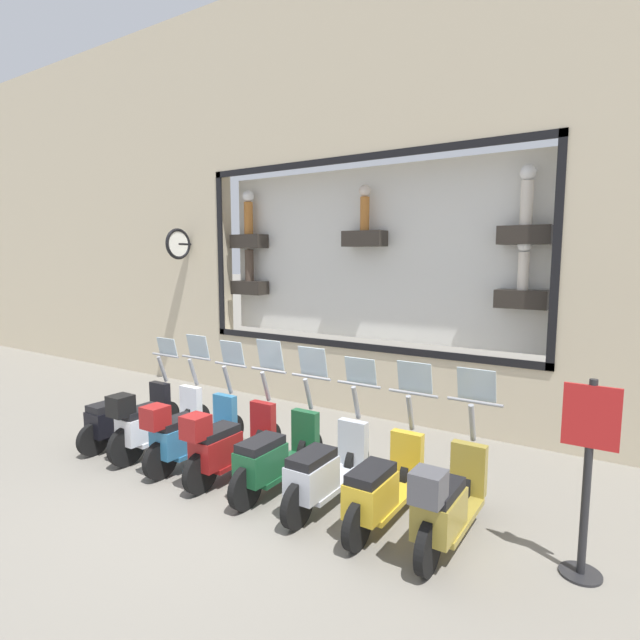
% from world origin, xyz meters
% --- Properties ---
extents(ground_plane, '(120.00, 120.00, 0.00)m').
position_xyz_m(ground_plane, '(0.00, 0.00, 0.00)').
color(ground_plane, gray).
extents(building_facade, '(1.25, 36.00, 7.86)m').
position_xyz_m(building_facade, '(3.60, 0.00, 4.00)').
color(building_facade, beige).
rests_on(building_facade, ground_plane).
extents(scooter_olive_0, '(1.80, 0.61, 1.63)m').
position_xyz_m(scooter_olive_0, '(0.17, -2.81, 0.48)').
color(scooter_olive_0, black).
rests_on(scooter_olive_0, ground_plane).
extents(scooter_yellow_1, '(1.80, 0.61, 1.62)m').
position_xyz_m(scooter_yellow_1, '(0.22, -2.10, 0.43)').
color(scooter_yellow_1, black).
rests_on(scooter_yellow_1, ground_plane).
extents(scooter_silver_2, '(1.80, 0.60, 1.59)m').
position_xyz_m(scooter_silver_2, '(0.22, -1.38, 0.43)').
color(scooter_silver_2, black).
rests_on(scooter_silver_2, ground_plane).
extents(scooter_green_3, '(1.80, 0.60, 1.66)m').
position_xyz_m(scooter_green_3, '(0.23, -0.66, 0.43)').
color(scooter_green_3, black).
rests_on(scooter_green_3, ground_plane).
extents(scooter_red_4, '(1.80, 0.61, 1.69)m').
position_xyz_m(scooter_red_4, '(0.17, 0.05, 0.48)').
color(scooter_red_4, black).
rests_on(scooter_red_4, ground_plane).
extents(scooter_teal_5, '(1.80, 0.60, 1.61)m').
position_xyz_m(scooter_teal_5, '(0.16, 0.77, 0.47)').
color(scooter_teal_5, black).
rests_on(scooter_teal_5, ground_plane).
extents(scooter_white_6, '(1.81, 0.60, 1.64)m').
position_xyz_m(scooter_white_6, '(0.17, 1.49, 0.49)').
color(scooter_white_6, black).
rests_on(scooter_white_6, ground_plane).
extents(scooter_black_7, '(1.79, 0.61, 1.53)m').
position_xyz_m(scooter_black_7, '(0.22, 2.21, 0.42)').
color(scooter_black_7, black).
rests_on(scooter_black_7, ground_plane).
extents(shop_sign_post, '(0.36, 0.45, 1.80)m').
position_xyz_m(shop_sign_post, '(0.39, -3.97, 0.98)').
color(shop_sign_post, '#232326').
rests_on(shop_sign_post, ground_plane).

